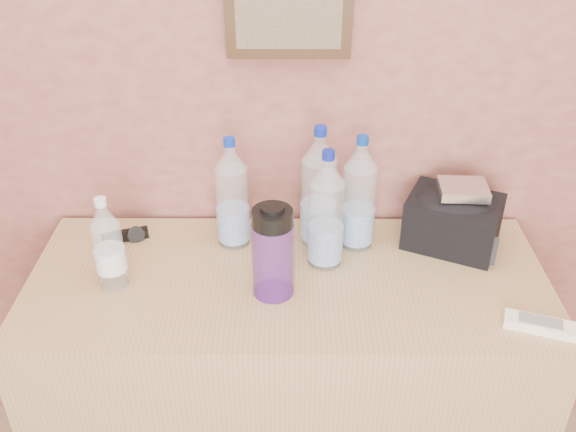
% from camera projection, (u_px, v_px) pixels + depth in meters
% --- Properties ---
extents(picture_frame, '(0.30, 0.03, 0.25)m').
position_uv_depth(picture_frame, '(289.00, 5.00, 1.49)').
color(picture_frame, '#382311').
rests_on(picture_frame, room_shell).
extents(dresser, '(1.29, 0.54, 0.80)m').
position_uv_depth(dresser, '(288.00, 390.00, 1.80)').
color(dresser, tan).
rests_on(dresser, ground).
extents(pet_large_a, '(0.08, 0.08, 0.30)m').
position_uv_depth(pet_large_a, '(232.00, 198.00, 1.65)').
color(pet_large_a, '#CCE3F8').
rests_on(pet_large_a, dresser).
extents(pet_large_b, '(0.09, 0.09, 0.33)m').
position_uv_depth(pet_large_b, '(319.00, 193.00, 1.65)').
color(pet_large_b, silver).
rests_on(pet_large_b, dresser).
extents(pet_large_c, '(0.09, 0.09, 0.31)m').
position_uv_depth(pet_large_c, '(359.00, 199.00, 1.64)').
color(pet_large_c, silver).
rests_on(pet_large_c, dresser).
extents(pet_large_d, '(0.09, 0.09, 0.32)m').
position_uv_depth(pet_large_d, '(326.00, 215.00, 1.57)').
color(pet_large_d, silver).
rests_on(pet_large_d, dresser).
extents(pet_small, '(0.07, 0.07, 0.24)m').
position_uv_depth(pet_small, '(109.00, 248.00, 1.51)').
color(pet_small, silver).
rests_on(pet_small, dresser).
extents(nalgene_bottle, '(0.10, 0.10, 0.24)m').
position_uv_depth(nalgene_bottle, '(273.00, 251.00, 1.48)').
color(nalgene_bottle, '#562487').
rests_on(nalgene_bottle, dresser).
extents(sunglasses, '(0.13, 0.08, 0.03)m').
position_uv_depth(sunglasses, '(125.00, 236.00, 1.72)').
color(sunglasses, black).
rests_on(sunglasses, dresser).
extents(ac_remote, '(0.16, 0.10, 0.02)m').
position_uv_depth(ac_remote, '(540.00, 325.00, 1.43)').
color(ac_remote, white).
rests_on(ac_remote, dresser).
extents(toiletry_bag, '(0.28, 0.25, 0.16)m').
position_uv_depth(toiletry_bag, '(453.00, 219.00, 1.67)').
color(toiletry_bag, black).
rests_on(toiletry_bag, dresser).
extents(foil_packet, '(0.13, 0.11, 0.03)m').
position_uv_depth(foil_packet, '(463.00, 189.00, 1.62)').
color(foil_packet, silver).
rests_on(foil_packet, toiletry_bag).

